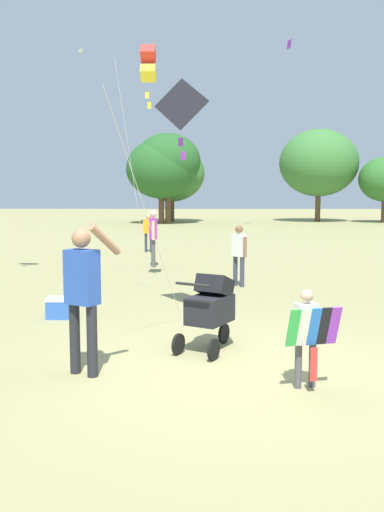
% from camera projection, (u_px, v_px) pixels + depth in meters
% --- Properties ---
extents(ground_plane, '(120.00, 120.00, 0.00)m').
position_uv_depth(ground_plane, '(234.00, 370.00, 6.86)').
color(ground_plane, '#938E5B').
extents(treeline_distant, '(23.80, 7.12, 6.30)m').
position_uv_depth(treeline_distant, '(298.00, 166.00, 37.60)').
color(treeline_distant, brown).
rests_on(treeline_distant, ground).
extents(child_with_butterfly_kite, '(0.59, 0.42, 1.08)m').
position_uv_depth(child_with_butterfly_kite, '(307.00, 330.00, 6.14)').
color(child_with_butterfly_kite, '#4C4C51').
rests_on(child_with_butterfly_kite, ground).
extents(person_adult_flyer, '(0.68, 0.49, 1.78)m').
position_uv_depth(person_adult_flyer, '(83.00, 288.00, 6.56)').
color(person_adult_flyer, '#232328').
rests_on(person_adult_flyer, ground).
extents(stroller, '(0.85, 1.09, 1.03)m').
position_uv_depth(stroller, '(211.00, 306.00, 7.63)').
color(stroller, black).
rests_on(stroller, ground).
extents(kite_adult_black, '(1.24, 3.04, 3.95)m').
position_uv_depth(kite_adult_black, '(180.00, 110.00, 9.12)').
color(kite_adult_black, black).
rests_on(kite_adult_black, ground).
extents(kite_blue_high, '(0.66, 1.70, 5.17)m').
position_uv_depth(kite_blue_high, '(148.00, 64.00, 12.08)').
color(kite_blue_high, red).
rests_on(kite_blue_high, ground).
extents(distant_kites_cluster, '(24.95, 11.14, 9.38)m').
position_uv_depth(distant_kites_cluster, '(244.00, 9.00, 30.42)').
color(distant_kites_cluster, purple).
extents(person_red_shirt, '(0.25, 0.51, 1.58)m').
position_uv_depth(person_red_shirt, '(153.00, 233.00, 16.04)').
color(person_red_shirt, '#4C4C51').
rests_on(person_red_shirt, ground).
extents(person_sitting_far, '(0.33, 0.34, 1.37)m').
position_uv_depth(person_sitting_far, '(239.00, 250.00, 12.72)').
color(person_sitting_far, '#33384C').
rests_on(person_sitting_far, ground).
extents(person_kid_running, '(0.39, 0.28, 1.33)m').
position_uv_depth(person_kid_running, '(148.00, 230.00, 19.78)').
color(person_kid_running, '#33384C').
rests_on(person_kid_running, ground).
extents(cooler_box, '(0.45, 0.33, 0.35)m').
position_uv_depth(cooler_box, '(61.00, 308.00, 9.61)').
color(cooler_box, '#2D5BB7').
rests_on(cooler_box, ground).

